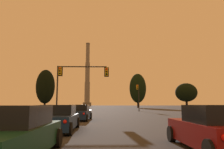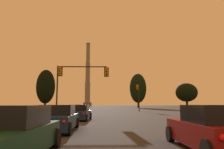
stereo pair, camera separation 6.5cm
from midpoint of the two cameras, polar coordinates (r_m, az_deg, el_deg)
name	(u,v)px [view 1 (the left image)]	position (r m, az deg, el deg)	size (l,w,h in m)	color
hatchback_right_lane_third	(213,129)	(7.88, 24.71, -12.85)	(1.92, 4.11, 1.44)	maroon
sedan_left_lane_second	(58,119)	(12.68, -13.96, -11.13)	(2.14, 4.76, 1.43)	navy
sedan_left_lane_third	(9,135)	(6.43, -25.68, -14.06)	(2.03, 4.72, 1.43)	#0F3823
sedan_left_lane_front	(79,113)	(20.91, -8.61, -9.88)	(2.08, 4.74, 1.43)	navy
traffic_light_overhead_left	(75,77)	(27.96, -9.78, -0.68)	(6.66, 0.50, 6.31)	black
traffic_light_far_right	(138,93)	(48.01, 6.81, -4.89)	(0.78, 0.50, 5.88)	black
smokestack	(87,81)	(170.69, -6.47, -1.68)	(6.48, 6.48, 49.83)	slate
treeline_center_right	(186,93)	(102.47, 18.79, -4.48)	(9.60, 8.64, 10.80)	black
treeline_far_right	(138,88)	(93.01, 6.73, -3.59)	(7.01, 6.31, 14.40)	black
treeline_center_left	(45,87)	(95.59, -17.02, -3.04)	(7.77, 7.00, 15.98)	black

